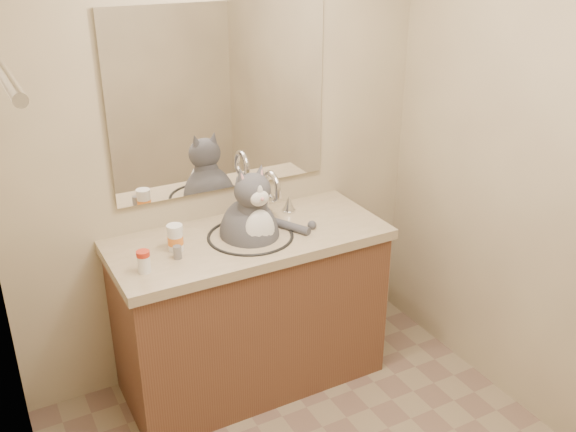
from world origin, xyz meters
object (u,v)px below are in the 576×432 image
object	(u,v)px
pill_bottle_redcap	(144,262)
grey_canister	(177,252)
pill_bottle_orange	(175,238)
cat	(251,231)

from	to	relation	value
pill_bottle_redcap	grey_canister	world-z (taller)	pill_bottle_redcap
pill_bottle_redcap	pill_bottle_orange	world-z (taller)	pill_bottle_orange
pill_bottle_orange	cat	bearing A→B (deg)	-3.99
cat	pill_bottle_orange	size ratio (longest dim) A/B	4.57
cat	grey_canister	distance (m)	0.39
pill_bottle_orange	grey_canister	distance (m)	0.09
grey_canister	pill_bottle_orange	bearing A→B (deg)	75.72
pill_bottle_redcap	grey_canister	size ratio (longest dim) A/B	1.65
cat	pill_bottle_redcap	distance (m)	0.57
pill_bottle_redcap	pill_bottle_orange	bearing A→B (deg)	35.26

